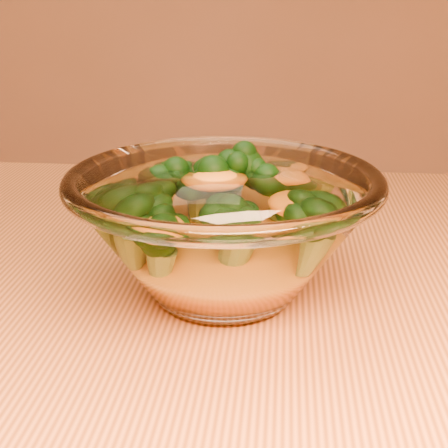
# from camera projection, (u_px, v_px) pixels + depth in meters

# --- Properties ---
(table) EXTENTS (1.20, 0.80, 0.75)m
(table) POSITION_uv_depth(u_px,v_px,m) (146.00, 428.00, 0.49)
(table) COLOR #C5763B
(table) RESTS_ON ground
(glass_bowl) EXTENTS (0.23, 0.23, 0.10)m
(glass_bowl) POSITION_uv_depth(u_px,v_px,m) (224.00, 230.00, 0.47)
(glass_bowl) COLOR white
(glass_bowl) RESTS_ON table
(cheese_sauce) EXTENTS (0.14, 0.14, 0.04)m
(cheese_sauce) POSITION_uv_depth(u_px,v_px,m) (224.00, 257.00, 0.48)
(cheese_sauce) COLOR orange
(cheese_sauce) RESTS_ON glass_bowl
(broccoli_heap) EXTENTS (0.16, 0.13, 0.08)m
(broccoli_heap) POSITION_uv_depth(u_px,v_px,m) (217.00, 207.00, 0.47)
(broccoli_heap) COLOR black
(broccoli_heap) RESTS_ON cheese_sauce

